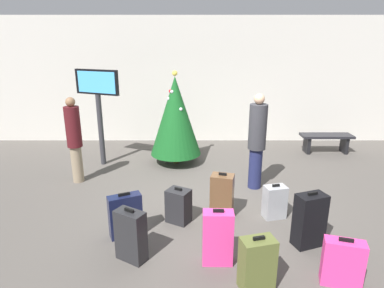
# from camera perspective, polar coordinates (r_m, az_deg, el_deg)

# --- Properties ---
(ground_plane) EXTENTS (16.00, 16.00, 0.00)m
(ground_plane) POSITION_cam_1_polar(r_m,az_deg,el_deg) (5.94, 3.41, -10.10)
(ground_plane) COLOR #514C47
(back_wall) EXTENTS (16.00, 0.20, 3.40)m
(back_wall) POSITION_cam_1_polar(r_m,az_deg,el_deg) (9.27, 2.16, 10.94)
(back_wall) COLOR beige
(back_wall) RESTS_ON ground_plane
(holiday_tree) EXTENTS (1.16, 1.16, 2.14)m
(holiday_tree) POSITION_cam_1_polar(r_m,az_deg,el_deg) (7.45, -2.96, 4.89)
(holiday_tree) COLOR #4C3319
(holiday_tree) RESTS_ON ground_plane
(flight_info_kiosk) EXTENTS (1.03, 0.50, 2.17)m
(flight_info_kiosk) POSITION_cam_1_polar(r_m,az_deg,el_deg) (7.58, -16.09, 7.79)
(flight_info_kiosk) COLOR #333338
(flight_info_kiosk) RESTS_ON ground_plane
(waiting_bench) EXTENTS (1.28, 0.44, 0.48)m
(waiting_bench) POSITION_cam_1_polar(r_m,az_deg,el_deg) (9.04, 22.25, 0.75)
(waiting_bench) COLOR black
(waiting_bench) RESTS_ON ground_plane
(traveller_0) EXTENTS (0.40, 0.40, 1.84)m
(traveller_0) POSITION_cam_1_polar(r_m,az_deg,el_deg) (6.28, 11.17, 0.77)
(traveller_0) COLOR #1E234C
(traveller_0) RESTS_ON ground_plane
(traveller_1) EXTENTS (0.38, 0.38, 1.73)m
(traveller_1) POSITION_cam_1_polar(r_m,az_deg,el_deg) (6.86, -19.85, 0.99)
(traveller_1) COLOR gray
(traveller_1) RESTS_ON ground_plane
(suitcase_0) EXTENTS (0.43, 0.40, 0.58)m
(suitcase_0) POSITION_cam_1_polar(r_m,az_deg,el_deg) (5.24, -2.41, -10.69)
(suitcase_0) COLOR #232326
(suitcase_0) RESTS_ON ground_plane
(suitcase_1) EXTENTS (0.44, 0.38, 0.73)m
(suitcase_1) POSITION_cam_1_polar(r_m,az_deg,el_deg) (4.45, -10.65, -15.40)
(suitcase_1) COLOR #232326
(suitcase_1) RESTS_ON ground_plane
(suitcase_2) EXTENTS (0.39, 0.21, 0.77)m
(suitcase_2) POSITION_cam_1_polar(r_m,az_deg,el_deg) (4.33, 4.45, -15.92)
(suitcase_2) COLOR #E5388C
(suitcase_2) RESTS_ON ground_plane
(suitcase_3) EXTENTS (0.46, 0.36, 0.81)m
(suitcase_3) POSITION_cam_1_polar(r_m,az_deg,el_deg) (4.91, 19.70, -12.36)
(suitcase_3) COLOR black
(suitcase_3) RESTS_ON ground_plane
(suitcase_4) EXTENTS (0.43, 0.32, 0.68)m
(suitcase_4) POSITION_cam_1_polar(r_m,az_deg,el_deg) (4.03, 11.21, -19.79)
(suitcase_4) COLOR #59602D
(suitcase_4) RESTS_ON ground_plane
(suitcase_5) EXTENTS (0.39, 0.30, 0.58)m
(suitcase_5) POSITION_cam_1_polar(r_m,az_deg,el_deg) (5.52, 14.12, -9.73)
(suitcase_5) COLOR #9EA0A5
(suitcase_5) RESTS_ON ground_plane
(suitcase_6) EXTENTS (0.48, 0.31, 0.62)m
(suitcase_6) POSITION_cam_1_polar(r_m,az_deg,el_deg) (4.39, 24.67, -18.28)
(suitcase_6) COLOR #E5388C
(suitcase_6) RESTS_ON ground_plane
(suitcase_7) EXTENTS (0.41, 0.34, 0.75)m
(suitcase_7) POSITION_cam_1_polar(r_m,az_deg,el_deg) (5.40, 5.19, -8.87)
(suitcase_7) COLOR brown
(suitcase_7) RESTS_ON ground_plane
(suitcase_8) EXTENTS (0.51, 0.36, 0.68)m
(suitcase_8) POSITION_cam_1_polar(r_m,az_deg,el_deg) (4.97, -11.56, -12.10)
(suitcase_8) COLOR #141938
(suitcase_8) RESTS_ON ground_plane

